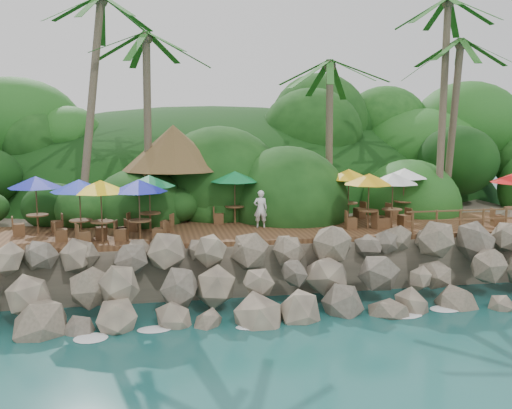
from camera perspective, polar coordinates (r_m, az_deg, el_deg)
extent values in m
plane|color=#19514F|center=(20.03, 3.20, -12.17)|extent=(140.00, 140.00, 0.00)
cube|color=gray|center=(35.02, -2.98, -1.46)|extent=(32.00, 25.20, 2.10)
ellipsoid|color=#143811|center=(42.54, -4.30, -1.16)|extent=(44.80, 28.00, 15.40)
cube|color=brown|center=(25.10, 0.00, -2.71)|extent=(26.00, 5.00, 0.20)
ellipsoid|color=white|center=(20.30, -23.21, -12.48)|extent=(1.20, 0.80, 0.06)
ellipsoid|color=white|center=(19.85, -14.53, -12.54)|extent=(1.20, 0.80, 0.06)
ellipsoid|color=white|center=(19.85, -5.65, -12.30)|extent=(1.20, 0.80, 0.06)
ellipsoid|color=white|center=(20.30, 3.00, -11.80)|extent=(1.20, 0.80, 0.06)
ellipsoid|color=white|center=(21.16, 11.07, -11.09)|extent=(1.20, 0.80, 0.06)
ellipsoid|color=white|center=(22.40, 18.35, -10.26)|extent=(1.20, 0.80, 0.06)
cylinder|color=brown|center=(27.29, -16.40, 9.28)|extent=(1.61, 2.48, 10.46)
cylinder|color=brown|center=(27.42, -10.94, 7.52)|extent=(0.58, 0.67, 8.78)
ellipsoid|color=#23601E|center=(27.72, -11.20, 16.62)|extent=(6.00, 6.00, 2.40)
cylinder|color=brown|center=(28.97, 7.45, 6.57)|extent=(0.66, 0.72, 7.71)
ellipsoid|color=#23601E|center=(29.11, 7.60, 14.17)|extent=(6.00, 6.00, 2.40)
cylinder|color=brown|center=(30.24, 18.45, 9.35)|extent=(1.28, 1.90, 10.86)
cylinder|color=brown|center=(30.80, 19.33, 7.26)|extent=(0.41, 1.20, 8.75)
ellipsoid|color=#23601E|center=(31.06, 19.73, 15.36)|extent=(6.00, 6.00, 2.40)
cylinder|color=brown|center=(26.55, -11.17, 0.58)|extent=(0.16, 0.16, 2.40)
cylinder|color=brown|center=(26.66, -5.15, 0.74)|extent=(0.16, 0.16, 2.40)
cylinder|color=brown|center=(29.33, -11.12, 1.31)|extent=(0.16, 0.16, 2.40)
cylinder|color=brown|center=(29.43, -5.66, 1.45)|extent=(0.16, 0.16, 2.40)
cone|color=brown|center=(27.76, -8.38, 5.75)|extent=(4.99, 4.99, 2.20)
cylinder|color=brown|center=(24.81, -10.67, -1.81)|extent=(0.09, 0.09, 0.80)
cylinder|color=brown|center=(24.75, -10.70, -0.87)|extent=(0.91, 0.91, 0.05)
cylinder|color=brown|center=(24.69, -10.72, 0.01)|extent=(0.05, 0.05, 2.39)
cone|color=#0C6C36|center=(24.56, -10.79, 2.39)|extent=(2.28, 2.28, 0.49)
cube|color=brown|center=(25.14, -12.27, -2.07)|extent=(0.60, 0.60, 0.50)
cube|color=brown|center=(24.56, -9.02, -2.23)|extent=(0.60, 0.60, 0.50)
cylinder|color=brown|center=(25.62, 11.29, -1.50)|extent=(0.09, 0.09, 0.80)
cylinder|color=brown|center=(25.55, 11.31, -0.59)|extent=(0.91, 0.91, 0.05)
cylinder|color=brown|center=(25.50, 11.34, 0.25)|extent=(0.05, 0.05, 2.39)
cone|color=#EBAC13|center=(25.38, 11.41, 2.56)|extent=(2.28, 2.28, 0.49)
cube|color=brown|center=(25.45, 9.63, -1.87)|extent=(0.50, 0.50, 0.50)
cube|color=brown|center=(25.86, 12.90, -1.81)|extent=(0.50, 0.50, 0.50)
cylinder|color=brown|center=(28.90, 14.70, -0.51)|extent=(0.09, 0.09, 0.80)
cylinder|color=brown|center=(28.84, 14.73, 0.30)|extent=(0.91, 0.91, 0.05)
cylinder|color=brown|center=(28.79, 14.75, 1.05)|extent=(0.05, 0.05, 2.39)
cone|color=white|center=(28.68, 14.83, 3.10)|extent=(2.28, 2.28, 0.49)
cube|color=brown|center=(28.38, 13.62, -0.94)|extent=(0.59, 0.59, 0.50)
cube|color=brown|center=(29.47, 15.71, -0.68)|extent=(0.59, 0.59, 0.50)
cylinder|color=brown|center=(26.34, -2.15, -1.08)|extent=(0.09, 0.09, 0.80)
cylinder|color=brown|center=(26.28, -2.15, -0.19)|extent=(0.91, 0.91, 0.05)
cylinder|color=brown|center=(26.22, -2.16, 0.63)|extent=(0.05, 0.05, 2.39)
cone|color=#0D7939|center=(26.10, -2.17, 2.88)|extent=(2.28, 2.28, 0.49)
cube|color=brown|center=(26.39, -3.80, -1.41)|extent=(0.52, 0.52, 0.50)
cube|color=brown|center=(26.37, -0.49, -1.40)|extent=(0.52, 0.52, 0.50)
cylinder|color=brown|center=(23.03, -11.68, -2.62)|extent=(0.09, 0.09, 0.80)
cylinder|color=brown|center=(22.96, -11.71, -1.61)|extent=(0.91, 0.91, 0.05)
cylinder|color=brown|center=(22.90, -11.74, -0.67)|extent=(0.05, 0.05, 2.39)
cone|color=#0C15A2|center=(22.76, -11.81, 1.90)|extent=(2.28, 2.28, 0.49)
cube|color=brown|center=(23.24, -13.50, -2.96)|extent=(0.54, 0.54, 0.50)
cube|color=brown|center=(22.90, -9.81, -3.02)|extent=(0.54, 0.54, 0.50)
cylinder|color=brown|center=(27.80, 9.32, -0.69)|extent=(0.09, 0.09, 0.80)
cylinder|color=brown|center=(27.74, 9.34, 0.16)|extent=(0.91, 0.91, 0.05)
cylinder|color=brown|center=(27.69, 9.36, 0.94)|extent=(0.05, 0.05, 2.39)
cone|color=gold|center=(27.57, 9.41, 3.06)|extent=(2.28, 2.28, 0.49)
cube|color=brown|center=(27.33, 8.12, -1.14)|extent=(0.59, 0.59, 0.50)
cube|color=brown|center=(28.33, 10.46, -0.86)|extent=(0.59, 0.59, 0.50)
cylinder|color=brown|center=(23.66, -17.32, -2.54)|extent=(0.09, 0.09, 0.80)
cylinder|color=brown|center=(23.59, -17.36, -1.55)|extent=(0.91, 0.91, 0.05)
cylinder|color=brown|center=(23.53, -17.40, -0.64)|extent=(0.05, 0.05, 2.39)
cone|color=#0D20B0|center=(23.40, -17.51, 1.86)|extent=(2.28, 2.28, 0.49)
cube|color=brown|center=(23.70, -19.14, -2.98)|extent=(0.51, 0.51, 0.50)
cube|color=brown|center=(23.70, -15.46, -2.82)|extent=(0.51, 0.51, 0.50)
cylinder|color=brown|center=(23.14, -15.33, -2.69)|extent=(0.09, 0.09, 0.80)
cylinder|color=brown|center=(23.07, -15.37, -1.69)|extent=(0.91, 0.91, 0.05)
cylinder|color=brown|center=(23.01, -15.41, -0.75)|extent=(0.05, 0.05, 2.39)
cone|color=yellow|center=(22.87, -15.51, 1.80)|extent=(2.28, 2.28, 0.49)
cube|color=brown|center=(22.97, -17.13, -3.24)|extent=(0.59, 0.59, 0.50)
cube|color=brown|center=(23.39, -13.53, -2.89)|extent=(0.59, 0.59, 0.50)
cylinder|color=brown|center=(26.16, 13.61, -1.38)|extent=(0.09, 0.09, 0.80)
cylinder|color=brown|center=(26.10, 13.64, -0.48)|extent=(0.91, 0.91, 0.05)
cylinder|color=brown|center=(26.04, 13.67, 0.34)|extent=(0.05, 0.05, 2.39)
cone|color=silver|center=(25.92, 13.75, 2.61)|extent=(2.28, 2.28, 0.49)
cube|color=brown|center=(25.69, 12.33, -1.85)|extent=(0.57, 0.57, 0.50)
cube|color=brown|center=(26.69, 14.82, -1.56)|extent=(0.57, 0.57, 0.50)
cylinder|color=brown|center=(25.64, -21.27, -1.91)|extent=(0.09, 0.09, 0.80)
cylinder|color=brown|center=(25.57, -21.31, -1.00)|extent=(0.91, 0.91, 0.05)
cylinder|color=brown|center=(25.52, -21.36, -0.16)|extent=(0.05, 0.05, 2.39)
cone|color=#0C159E|center=(25.39, -21.48, 2.15)|extent=(2.28, 2.28, 0.49)
cube|color=brown|center=(25.62, -22.94, -2.36)|extent=(0.56, 0.56, 0.50)
cube|color=brown|center=(25.73, -19.56, -2.13)|extent=(0.56, 0.56, 0.50)
cube|color=brown|center=(28.08, 23.28, -1.49)|extent=(0.52, 0.52, 0.50)
cylinder|color=brown|center=(24.77, 15.62, -1.76)|extent=(0.10, 0.10, 1.00)
cylinder|color=brown|center=(25.27, 17.86, -1.66)|extent=(0.10, 0.10, 1.00)
cylinder|color=brown|center=(25.80, 20.01, -1.56)|extent=(0.10, 0.10, 1.00)
cylinder|color=brown|center=(26.38, 22.07, -1.46)|extent=(0.10, 0.10, 1.00)
cylinder|color=brown|center=(26.98, 24.04, -1.37)|extent=(0.10, 0.10, 1.00)
cube|color=brown|center=(26.61, 23.12, -0.46)|extent=(8.30, 0.06, 0.06)
cube|color=brown|center=(26.67, 23.08, -1.31)|extent=(8.30, 0.06, 0.06)
imported|color=white|center=(25.24, 0.46, -0.46)|extent=(0.66, 0.47, 1.70)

